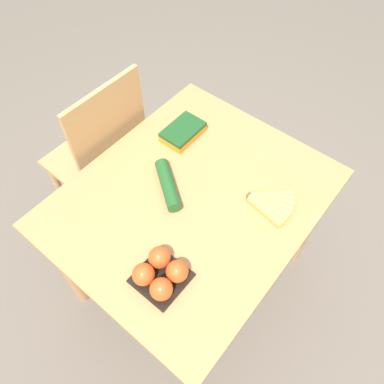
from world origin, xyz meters
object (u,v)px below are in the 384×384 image
chair (103,158)px  carrot_bag (183,131)px  cucumber_near (168,185)px  tomato_pack (160,274)px  banana_bunch (270,202)px

chair → carrot_bag: 0.49m
carrot_bag → cucumber_near: 0.28m
cucumber_near → tomato_pack: bearing=-142.3°
banana_bunch → carrot_bag: 0.48m
chair → carrot_bag: bearing=117.7°
banana_bunch → carrot_bag: size_ratio=0.98×
chair → cucumber_near: (-0.06, -0.50, 0.27)m
banana_bunch → carrot_bag: bearing=81.8°
banana_bunch → carrot_bag: carrot_bag is taller
chair → tomato_pack: size_ratio=6.11×
chair → tomato_pack: bearing=64.7°
chair → banana_bunch: bearing=98.6°
tomato_pack → cucumber_near: 0.36m
cucumber_near → carrot_bag: bearing=28.3°
banana_bunch → cucumber_near: size_ratio=0.82×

